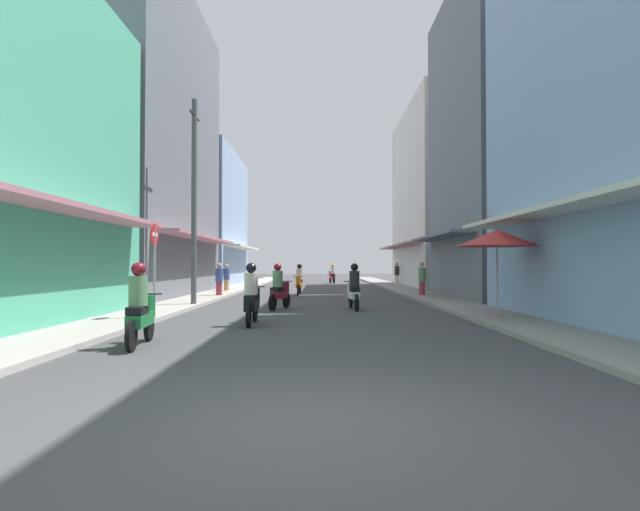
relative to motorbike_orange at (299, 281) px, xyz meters
name	(u,v)px	position (x,y,z in m)	size (l,w,h in m)	color
ground_plane	(318,293)	(0.93, 1.56, -0.70)	(113.42, 113.42, 0.00)	#424244
sidewalk_left	(224,292)	(-4.16, 1.56, -0.64)	(1.81, 59.55, 0.12)	#ADA89E
sidewalk_right	(412,292)	(6.03, 1.56, -0.64)	(1.81, 59.55, 0.12)	gray
building_left_mid	(130,145)	(-8.06, -1.72, 6.56)	(7.05, 12.52, 14.54)	slate
building_left_far	(196,220)	(-8.06, 10.90, 4.14)	(7.05, 10.81, 9.69)	#8CA5CC
building_right_mid	(516,143)	(9.93, -2.95, 6.33)	(7.05, 8.67, 14.08)	slate
building_right_far	(449,199)	(9.93, 8.48, 5.36)	(7.05, 12.44, 12.13)	silver
motorbike_orange	(299,281)	(0.00, 0.00, 0.00)	(0.55, 1.81, 1.58)	black
motorbike_red	(332,275)	(2.07, 15.64, 0.00)	(0.63, 1.79, 1.58)	black
motorbike_black	(252,297)	(-0.67, -12.55, 0.00)	(0.55, 1.81, 1.58)	black
motorbike_green	(141,309)	(-2.31, -15.84, 0.00)	(0.55, 1.81, 1.58)	black
motorbike_maroon	(280,289)	(-0.33, -8.24, 0.00)	(0.73, 1.75, 1.58)	black
motorbike_white	(354,289)	(2.21, -8.34, 0.00)	(0.55, 1.81, 1.58)	black
pedestrian_foreground	(227,278)	(-4.08, 1.90, 0.08)	(0.34, 0.34, 1.57)	#BF8C3F
pedestrian_far	(219,280)	(-3.62, -2.28, 0.10)	(0.34, 0.34, 1.61)	#99333F
pedestrian_crossing	(422,280)	(5.82, -2.18, 0.12)	(0.34, 0.34, 1.65)	#99333F
pedestrian_midway	(397,274)	(6.61, 10.21, 0.14)	(0.34, 0.34, 1.68)	beige
vendor_umbrella	(497,238)	(5.89, -11.69, 1.55)	(2.15, 2.15, 2.49)	#99999E
utility_pole	(194,201)	(-3.51, -7.31, 3.16)	(0.20, 1.20, 7.56)	#4C4C4F
street_sign_no_entry	(155,258)	(-3.41, -11.83, 1.01)	(0.07, 0.60, 2.65)	gray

